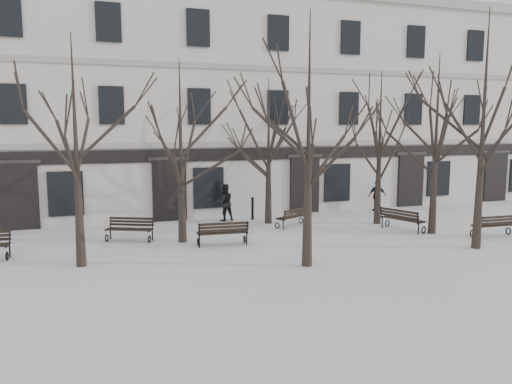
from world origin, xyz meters
name	(u,v)px	position (x,y,z in m)	size (l,w,h in m)	color
ground	(306,255)	(0.00, 0.00, 0.00)	(100.00, 100.00, 0.00)	silver
building	(214,108)	(0.00, 12.96, 5.52)	(40.40, 10.20, 11.40)	beige
tree_0	(75,123)	(-7.47, 1.07, 4.58)	(5.13, 5.13, 7.33)	black
tree_1	(309,109)	(-0.56, -1.25, 5.01)	(5.61, 5.61, 8.01)	black
tree_2	(484,100)	(6.35, -1.13, 5.39)	(6.03, 6.03, 8.62)	black
tree_3	(437,122)	(6.46, 1.52, 4.63)	(5.18, 5.18, 7.40)	black
tree_4	(180,129)	(-3.75, 3.36, 4.38)	(4.90, 4.90, 7.01)	black
tree_5	(269,133)	(0.74, 5.86, 4.16)	(4.66, 4.66, 6.66)	black
tree_6	(380,129)	(5.47, 4.13, 4.36)	(4.88, 4.88, 6.97)	black
bench_1	(223,232)	(-2.44, 2.23, 0.52)	(1.95, 0.85, 0.96)	black
bench_2	(496,225)	(8.43, 0.08, 0.51)	(1.90, 0.77, 0.94)	black
bench_3	(130,228)	(-5.66, 4.23, 0.50)	(1.89, 1.36, 0.91)	black
bench_4	(293,216)	(1.50, 4.70, 0.47)	(1.79, 1.30, 0.86)	black
bench_5	(402,219)	(5.57, 2.38, 0.53)	(1.31, 2.02, 0.97)	black
bollard_a	(253,208)	(0.30, 6.87, 0.59)	(0.14, 0.14, 1.11)	black
bollard_b	(310,206)	(3.24, 6.69, 0.54)	(0.13, 0.13, 1.01)	black
pedestrian_b	(225,221)	(-1.03, 7.07, 0.00)	(0.86, 0.67, 1.76)	black
pedestrian_c	(377,211)	(7.37, 7.14, 0.00)	(0.96, 0.40, 1.63)	black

